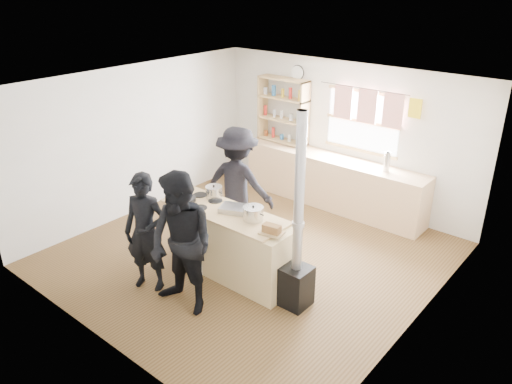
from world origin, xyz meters
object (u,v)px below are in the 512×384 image
at_px(roast_tray, 234,208).
at_px(stockpot_counter, 253,213).
at_px(bread_board, 272,230).
at_px(person_near_right, 182,244).
at_px(stockpot_stove, 214,192).
at_px(person_near_left, 146,233).
at_px(thermos, 387,162).
at_px(person_far, 238,183).
at_px(cooking_island, 232,244).
at_px(flue_heater, 297,260).
at_px(skillet_greens, 184,199).

height_order(roast_tray, stockpot_counter, stockpot_counter).
bearing_deg(bread_board, person_near_right, -129.53).
xyz_separation_m(roast_tray, stockpot_stove, (-0.51, 0.14, 0.05)).
distance_m(person_near_left, person_near_right, 0.71).
relative_size(stockpot_counter, person_near_right, 0.15).
relative_size(bread_board, person_near_right, 0.17).
bearing_deg(person_near_left, thermos, 45.00).
distance_m(thermos, person_far, 2.42).
height_order(thermos, cooking_island, thermos).
bearing_deg(stockpot_stove, flue_heater, -8.12).
height_order(skillet_greens, stockpot_counter, stockpot_counter).
height_order(stockpot_stove, person_near_right, person_near_right).
bearing_deg(person_near_left, stockpot_stove, 60.92).
xyz_separation_m(cooking_island, stockpot_stove, (-0.54, 0.22, 0.55)).
bearing_deg(stockpot_stove, person_near_right, -63.04).
bearing_deg(person_near_right, roast_tray, 93.34).
bearing_deg(skillet_greens, stockpot_stove, 55.17).
distance_m(flue_heater, person_near_right, 1.40).
height_order(roast_tray, person_far, person_far).
bearing_deg(roast_tray, cooking_island, -70.60).
bearing_deg(skillet_greens, person_near_right, -44.46).
xyz_separation_m(bread_board, person_far, (-1.43, 0.99, -0.10)).
xyz_separation_m(stockpot_stove, person_near_right, (0.59, -1.15, -0.12)).
height_order(skillet_greens, flue_heater, flue_heater).
distance_m(thermos, skillet_greens, 3.31).
xyz_separation_m(thermos, roast_tray, (-0.86, -2.69, -0.09)).
distance_m(cooking_island, stockpot_stove, 0.80).
bearing_deg(roast_tray, stockpot_stove, 164.44).
bearing_deg(stockpot_counter, person_far, 140.22).
bearing_deg(bread_board, flue_heater, 15.02).
bearing_deg(skillet_greens, stockpot_counter, 8.78).
relative_size(cooking_island, person_near_left, 1.23).
bearing_deg(cooking_island, roast_tray, 109.40).
bearing_deg(person_near_right, bread_board, 49.41).
xyz_separation_m(person_near_left, person_far, (-0.03, 1.80, 0.09)).
bearing_deg(skillet_greens, person_near_left, -81.48).
bearing_deg(person_near_left, stockpot_counter, 21.12).
relative_size(roast_tray, flue_heater, 0.18).
bearing_deg(person_near_left, person_near_right, -24.98).
bearing_deg(bread_board, stockpot_counter, 160.93).
relative_size(roast_tray, bread_board, 1.43).
relative_size(flue_heater, person_near_left, 1.56).
distance_m(roast_tray, person_near_right, 1.02).
distance_m(stockpot_stove, flue_heater, 1.66).
distance_m(stockpot_stove, person_far, 0.70).
height_order(roast_tray, flue_heater, flue_heater).
height_order(skillet_greens, person_near_left, person_near_left).
relative_size(person_near_right, person_far, 1.01).
bearing_deg(stockpot_counter, bread_board, -19.07).
height_order(stockpot_stove, person_far, person_far).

